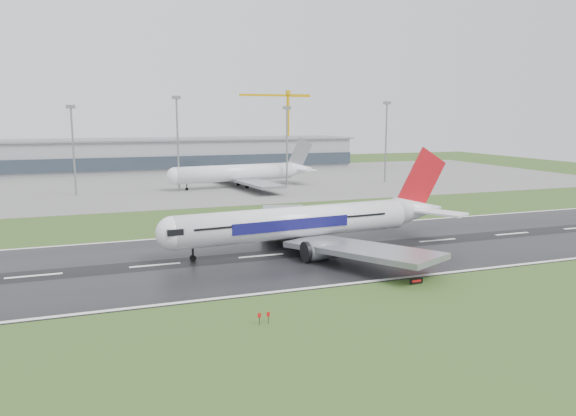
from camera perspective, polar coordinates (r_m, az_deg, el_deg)
name	(u,v)px	position (r m, az deg, el deg)	size (l,w,h in m)	color
ground	(155,266)	(101.71, -13.73, -5.88)	(520.00, 520.00, 0.00)	#2E4B1B
runway	(155,265)	(101.70, -13.73, -5.85)	(400.00, 45.00, 0.10)	black
apron	(121,185)	(224.52, -17.09, 2.30)	(400.00, 130.00, 0.08)	slate
terminal	(114,156)	(283.55, -17.74, 5.20)	(240.00, 36.00, 15.00)	gray
main_airliner	(315,202)	(110.12, 2.87, 0.65)	(64.24, 61.18, 18.97)	white
parked_airliner	(241,164)	(208.13, -4.94, 4.62)	(60.48, 56.31, 17.73)	white
tower_crane	(288,127)	(316.12, 0.00, 8.46)	(41.99, 2.29, 41.67)	#C99406
runway_sign	(416,281)	(90.33, 13.27, -7.47)	(2.30, 0.26, 1.04)	black
floodmast_2	(74,153)	(198.22, -21.52, 5.41)	(0.64, 0.64, 29.32)	gray
floodmast_3	(178,146)	(200.06, -11.45, 6.41)	(0.64, 0.64, 32.75)	gray
floodmast_4	(287,148)	(210.10, -0.12, 6.27)	(0.64, 0.64, 29.36)	gray
floodmast_5	(386,144)	(228.01, 10.20, 6.66)	(0.64, 0.64, 31.61)	gray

